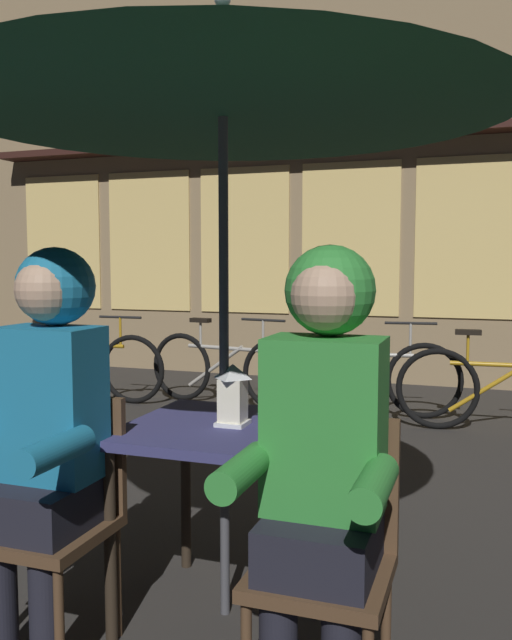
{
  "coord_description": "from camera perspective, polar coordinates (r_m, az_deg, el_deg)",
  "views": [
    {
      "loc": [
        0.92,
        -2.27,
        1.35
      ],
      "look_at": [
        0.0,
        0.36,
        1.1
      ],
      "focal_mm": 37.24,
      "sensor_mm": 36.0,
      "label": 1
    }
  ],
  "objects": [
    {
      "name": "ground_plane",
      "position": [
        2.79,
        -2.67,
        -23.84
      ],
      "size": [
        60.0,
        60.0,
        0.0
      ],
      "primitive_type": "plane",
      "color": "#2D2B28"
    },
    {
      "name": "shopfront_building",
      "position": [
        7.99,
        8.67,
        17.53
      ],
      "size": [
        10.0,
        0.93,
        6.2
      ],
      "color": "#937A56",
      "rests_on": "ground_plane"
    },
    {
      "name": "bicycle_second",
      "position": [
        6.23,
        -2.58,
        -4.23
      ],
      "size": [
        1.67,
        0.31,
        0.84
      ],
      "color": "black",
      "rests_on": "ground_plane"
    },
    {
      "name": "lantern",
      "position": [
        2.49,
        -2.0,
        -6.3
      ],
      "size": [
        0.11,
        0.11,
        0.23
      ],
      "color": "white",
      "rests_on": "cafe_table"
    },
    {
      "name": "bicycle_nearest",
      "position": [
        6.68,
        -14.47,
        -3.76
      ],
      "size": [
        1.68,
        0.1,
        0.84
      ],
      "color": "black",
      "rests_on": "ground_plane"
    },
    {
      "name": "chair_right",
      "position": [
        2.13,
        6.05,
        -18.79
      ],
      "size": [
        0.4,
        0.4,
        0.87
      ],
      "color": "#513823",
      "rests_on": "ground_plane"
    },
    {
      "name": "cafe_table",
      "position": [
        2.55,
        -2.73,
        -11.17
      ],
      "size": [
        0.72,
        0.72,
        0.74
      ],
      "color": "navy",
      "rests_on": "ground_plane"
    },
    {
      "name": "patio_umbrella",
      "position": [
        2.55,
        -2.87,
        21.18
      ],
      "size": [
        2.1,
        2.1,
        2.31
      ],
      "color": "#4C4C51",
      "rests_on": "ground_plane"
    },
    {
      "name": "chair_left",
      "position": [
        2.51,
        -16.64,
        -15.21
      ],
      "size": [
        0.4,
        0.4,
        0.87
      ],
      "color": "#513823",
      "rests_on": "ground_plane"
    },
    {
      "name": "person_left_hooded",
      "position": [
        2.37,
        -17.67,
        -7.47
      ],
      "size": [
        0.45,
        0.56,
        1.4
      ],
      "color": "black",
      "rests_on": "ground_plane"
    },
    {
      "name": "bicycle_third",
      "position": [
        5.88,
        9.24,
        -4.85
      ],
      "size": [
        1.67,
        0.3,
        0.84
      ],
      "color": "black",
      "rests_on": "ground_plane"
    },
    {
      "name": "person_right_hooded",
      "position": [
        1.96,
        5.76,
        -9.86
      ],
      "size": [
        0.45,
        0.56,
        1.4
      ],
      "color": "black",
      "rests_on": "ground_plane"
    },
    {
      "name": "bicycle_fourth",
      "position": [
        5.58,
        20.57,
        -5.65
      ],
      "size": [
        1.68,
        0.15,
        0.84
      ],
      "color": "black",
      "rests_on": "ground_plane"
    }
  ]
}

